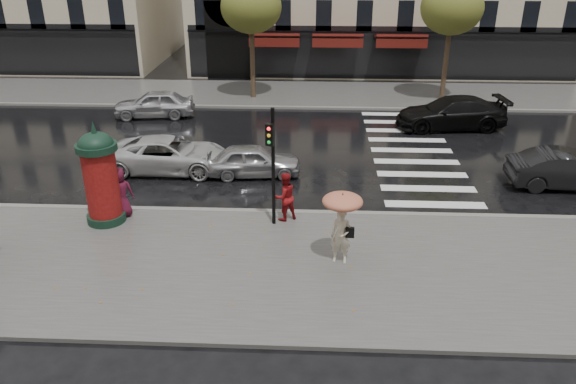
{
  "coord_description": "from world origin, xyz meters",
  "views": [
    {
      "loc": [
        1.56,
        -14.34,
        8.8
      ],
      "look_at": [
        0.82,
        1.5,
        1.53
      ],
      "focal_mm": 35.0,
      "sensor_mm": 36.0,
      "label": 1
    }
  ],
  "objects_px": {
    "morris_column": "(100,175)",
    "car_far_silver": "(154,104)",
    "woman_umbrella": "(342,217)",
    "man_burgundy": "(120,192)",
    "woman_red": "(285,197)",
    "car_black": "(451,113)",
    "car_white": "(169,155)",
    "traffic_light": "(272,157)",
    "car_silver": "(253,160)",
    "car_darkgrey": "(568,170)"
  },
  "relations": [
    {
      "from": "woman_red",
      "to": "morris_column",
      "type": "relative_size",
      "value": 0.48
    },
    {
      "from": "woman_umbrella",
      "to": "woman_red",
      "type": "bearing_deg",
      "value": 124.17
    },
    {
      "from": "car_white",
      "to": "car_black",
      "type": "distance_m",
      "value": 14.09
    },
    {
      "from": "traffic_light",
      "to": "car_white",
      "type": "xyz_separation_m",
      "value": [
        -4.57,
        4.73,
        -1.81
      ]
    },
    {
      "from": "woman_umbrella",
      "to": "traffic_light",
      "type": "distance_m",
      "value": 3.21
    },
    {
      "from": "woman_red",
      "to": "morris_column",
      "type": "xyz_separation_m",
      "value": [
        -5.92,
        -0.39,
        0.84
      ]
    },
    {
      "from": "traffic_light",
      "to": "car_far_silver",
      "type": "bearing_deg",
      "value": 120.57
    },
    {
      "from": "car_black",
      "to": "car_white",
      "type": "bearing_deg",
      "value": -69.51
    },
    {
      "from": "woman_umbrella",
      "to": "traffic_light",
      "type": "relative_size",
      "value": 0.56
    },
    {
      "from": "man_burgundy",
      "to": "car_far_silver",
      "type": "relative_size",
      "value": 0.41
    },
    {
      "from": "car_black",
      "to": "car_far_silver",
      "type": "bearing_deg",
      "value": -100.03
    },
    {
      "from": "car_black",
      "to": "woman_red",
      "type": "bearing_deg",
      "value": -41.78
    },
    {
      "from": "car_far_silver",
      "to": "morris_column",
      "type": "bearing_deg",
      "value": 0.56
    },
    {
      "from": "woman_red",
      "to": "car_white",
      "type": "bearing_deg",
      "value": -72.14
    },
    {
      "from": "woman_umbrella",
      "to": "morris_column",
      "type": "bearing_deg",
      "value": 164.0
    },
    {
      "from": "man_burgundy",
      "to": "morris_column",
      "type": "height_order",
      "value": "morris_column"
    },
    {
      "from": "car_white",
      "to": "car_black",
      "type": "bearing_deg",
      "value": -63.41
    },
    {
      "from": "woman_umbrella",
      "to": "man_burgundy",
      "type": "relative_size",
      "value": 1.28
    },
    {
      "from": "woman_umbrella",
      "to": "car_black",
      "type": "height_order",
      "value": "woman_umbrella"
    },
    {
      "from": "woman_umbrella",
      "to": "car_far_silver",
      "type": "height_order",
      "value": "woman_umbrella"
    },
    {
      "from": "woman_umbrella",
      "to": "car_black",
      "type": "xyz_separation_m",
      "value": [
        5.96,
        13.14,
        -0.8
      ]
    },
    {
      "from": "man_burgundy",
      "to": "car_white",
      "type": "relative_size",
      "value": 0.35
    },
    {
      "from": "man_burgundy",
      "to": "car_black",
      "type": "height_order",
      "value": "man_burgundy"
    },
    {
      "from": "car_black",
      "to": "car_far_silver",
      "type": "height_order",
      "value": "car_black"
    },
    {
      "from": "morris_column",
      "to": "car_black",
      "type": "bearing_deg",
      "value": 38.71
    },
    {
      "from": "woman_red",
      "to": "car_silver",
      "type": "relative_size",
      "value": 0.44
    },
    {
      "from": "traffic_light",
      "to": "car_white",
      "type": "height_order",
      "value": "traffic_light"
    },
    {
      "from": "car_far_silver",
      "to": "car_white",
      "type": "bearing_deg",
      "value": 12.36
    },
    {
      "from": "car_black",
      "to": "car_darkgrey",
      "type": "bearing_deg",
      "value": 16.16
    },
    {
      "from": "man_burgundy",
      "to": "woman_red",
      "type": "bearing_deg",
      "value": 168.7
    },
    {
      "from": "man_burgundy",
      "to": "morris_column",
      "type": "bearing_deg",
      "value": 31.02
    },
    {
      "from": "car_silver",
      "to": "car_black",
      "type": "relative_size",
      "value": 0.7
    },
    {
      "from": "car_white",
      "to": "man_burgundy",
      "type": "bearing_deg",
      "value": 173.23
    },
    {
      "from": "man_burgundy",
      "to": "car_darkgrey",
      "type": "height_order",
      "value": "man_burgundy"
    },
    {
      "from": "traffic_light",
      "to": "car_black",
      "type": "distance_m",
      "value": 13.7
    },
    {
      "from": "woman_umbrella",
      "to": "car_darkgrey",
      "type": "relative_size",
      "value": 0.51
    },
    {
      "from": "morris_column",
      "to": "car_far_silver",
      "type": "relative_size",
      "value": 0.83
    },
    {
      "from": "car_far_silver",
      "to": "traffic_light",
      "type": "bearing_deg",
      "value": 23.63
    },
    {
      "from": "morris_column",
      "to": "car_black",
      "type": "height_order",
      "value": "morris_column"
    },
    {
      "from": "morris_column",
      "to": "car_darkgrey",
      "type": "xyz_separation_m",
      "value": [
        16.5,
        3.77,
        -1.07
      ]
    },
    {
      "from": "car_black",
      "to": "car_silver",
      "type": "bearing_deg",
      "value": -60.13
    },
    {
      "from": "woman_umbrella",
      "to": "car_silver",
      "type": "xyz_separation_m",
      "value": [
        -3.22,
        6.61,
        -0.94
      ]
    },
    {
      "from": "car_silver",
      "to": "car_darkgrey",
      "type": "distance_m",
      "value": 12.05
    },
    {
      "from": "woman_umbrella",
      "to": "man_burgundy",
      "type": "height_order",
      "value": "woman_umbrella"
    },
    {
      "from": "morris_column",
      "to": "car_darkgrey",
      "type": "distance_m",
      "value": 16.96
    },
    {
      "from": "morris_column",
      "to": "car_silver",
      "type": "distance_m",
      "value": 6.38
    },
    {
      "from": "morris_column",
      "to": "traffic_light",
      "type": "xyz_separation_m",
      "value": [
        5.56,
        0.01,
        0.72
      ]
    },
    {
      "from": "woman_red",
      "to": "car_far_silver",
      "type": "bearing_deg",
      "value": -88.07
    },
    {
      "from": "woman_umbrella",
      "to": "car_far_silver",
      "type": "relative_size",
      "value": 0.53
    },
    {
      "from": "car_white",
      "to": "woman_umbrella",
      "type": "bearing_deg",
      "value": -135.53
    }
  ]
}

